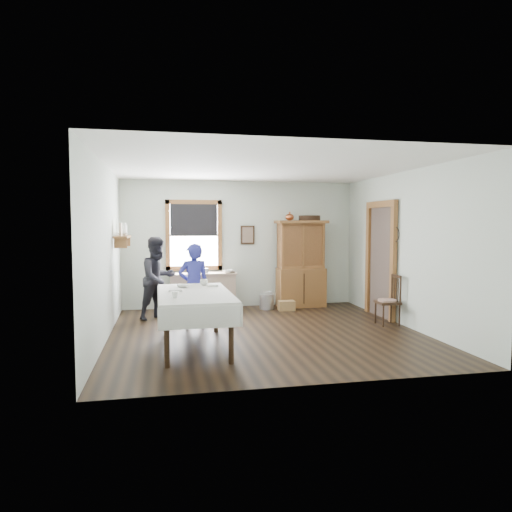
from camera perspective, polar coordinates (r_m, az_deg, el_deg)
The scene contains 20 objects.
room at distance 7.41m, azimuth 1.22°, elevation 0.67°, with size 5.01×5.01×2.70m.
window at distance 9.70m, azimuth -7.76°, elevation 3.09°, with size 1.18×0.07×1.48m.
doorway at distance 9.05m, azimuth 15.35°, elevation -0.06°, with size 0.09×1.14×2.22m.
wall_shelf at distance 8.79m, azimuth -16.33°, elevation 2.48°, with size 0.24×1.00×0.44m.
framed_picture at distance 9.84m, azimuth -1.05°, elevation 2.65°, with size 0.30×0.04×0.40m, color #331F11.
rug_beater at distance 8.54m, azimuth 17.05°, elevation 3.42°, with size 0.27×0.27×0.01m, color black.
work_counter at distance 9.54m, azimuth -6.68°, elevation -4.41°, with size 1.36×0.52×0.78m, color tan.
china_hutch at distance 9.89m, azimuth 5.64°, elevation -0.97°, with size 1.09×0.52×1.86m, color brown.
dining_table at distance 6.69m, azimuth -7.66°, elevation -7.92°, with size 1.06×2.01×0.80m, color silver.
spindle_chair at distance 8.42m, azimuth 16.12°, elevation -5.29°, with size 0.41×0.41×0.89m, color #331F11.
pail at distance 9.62m, azimuth 1.34°, elevation -5.71°, with size 0.30×0.30×0.32m, color #A5A7AD.
wicker_basket at distance 9.52m, azimuth 3.82°, elevation -6.19°, with size 0.34×0.24×0.20m, color #AA804D.
woman_blue at distance 7.88m, azimuth -7.78°, elevation -4.12°, with size 0.49×0.32×1.35m, color navy.
figure_dark at distance 8.73m, azimuth -12.14°, elevation -3.10°, with size 0.70×0.54×1.43m, color black.
table_cup_a at distance 7.33m, azimuth -6.52°, elevation -3.29°, with size 0.13×0.13×0.10m, color silver.
table_cup_b at distance 6.17m, azimuth -10.10°, elevation -4.76°, with size 0.09×0.09×0.09m, color silver.
table_bowl at distance 7.14m, azimuth -9.17°, elevation -3.69°, with size 0.22×0.22×0.05m, color silver.
counter_book at distance 9.48m, azimuth -4.02°, elevation -2.00°, with size 0.17×0.23×0.02m, color #76614F.
counter_bowl at distance 9.42m, azimuth -3.57°, elevation -1.91°, with size 0.19×0.19×0.06m, color silver.
shelf_bowl at distance 8.80m, azimuth -16.33°, elevation 2.64°, with size 0.22×0.22×0.05m, color silver.
Camera 1 is at (-1.61, -7.22, 1.78)m, focal length 32.00 mm.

